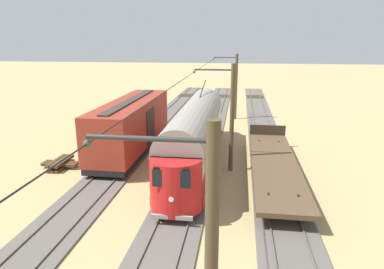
# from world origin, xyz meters

# --- Properties ---
(ground_plane) EXTENTS (220.00, 220.00, 0.00)m
(ground_plane) POSITION_xyz_m (0.00, 0.00, 0.00)
(ground_plane) COLOR tan
(track_streetcar_siding) EXTENTS (2.80, 80.00, 0.18)m
(track_streetcar_siding) POSITION_xyz_m (-5.18, -0.31, 0.05)
(track_streetcar_siding) COLOR #56514C
(track_streetcar_siding) RESTS_ON ground
(track_adjacent_siding) EXTENTS (2.80, 80.00, 0.18)m
(track_adjacent_siding) POSITION_xyz_m (0.00, -0.31, 0.05)
(track_adjacent_siding) COLOR #56514C
(track_adjacent_siding) RESTS_ON ground
(track_third_siding) EXTENTS (2.80, 80.00, 0.18)m
(track_third_siding) POSITION_xyz_m (5.18, -0.31, 0.05)
(track_third_siding) COLOR #56514C
(track_third_siding) RESTS_ON ground
(vintage_streetcar) EXTENTS (2.65, 17.38, 4.97)m
(vintage_streetcar) POSITION_xyz_m (0.00, -0.73, 2.26)
(vintage_streetcar) COLOR red
(vintage_streetcar) RESTS_ON ground
(boxcar_adjacent) EXTENTS (2.96, 12.29, 3.85)m
(boxcar_adjacent) POSITION_xyz_m (5.17, -2.91, 2.16)
(boxcar_adjacent) COLOR maroon
(boxcar_adjacent) RESTS_ON ground
(flatcar_far_siding) EXTENTS (2.80, 13.56, 1.60)m
(flatcar_far_siding) POSITION_xyz_m (-5.18, 0.82, 0.86)
(flatcar_far_siding) COLOR brown
(flatcar_far_siding) RESTS_ON ground
(catenary_pole_foreground) EXTENTS (2.65, 0.28, 6.96)m
(catenary_pole_foreground) POSITION_xyz_m (-2.36, -15.61, 3.63)
(catenary_pole_foreground) COLOR #4C3D28
(catenary_pole_foreground) RESTS_ON ground
(catenary_pole_mid_near) EXTENTS (2.65, 0.28, 6.96)m
(catenary_pole_mid_near) POSITION_xyz_m (-2.36, 0.12, 3.63)
(catenary_pole_mid_near) COLOR #4C3D28
(catenary_pole_mid_near) RESTS_ON ground
(overhead_wire_run) EXTENTS (2.45, 51.21, 0.18)m
(overhead_wire_run) POSITION_xyz_m (-0.04, 7.29, 6.42)
(overhead_wire_run) COLOR black
(overhead_wire_run) RESTS_ON ground
(spare_tie_stack) EXTENTS (2.40, 2.40, 0.54)m
(spare_tie_stack) POSITION_xyz_m (8.99, 1.16, 0.27)
(spare_tie_stack) COLOR #47331E
(spare_tie_stack) RESTS_ON ground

